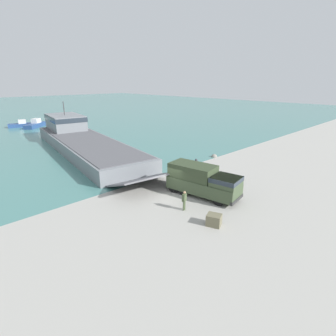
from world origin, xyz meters
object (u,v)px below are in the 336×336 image
Objects in this scene: landing_craft at (80,138)px; soldier_on_ramp at (184,199)px; moored_boat_c at (36,124)px; military_truck at (203,181)px; moored_boat_a at (21,125)px; mooring_bollard at (196,162)px; cargo_crate at (214,220)px.

landing_craft is 26.90m from soldier_on_ramp.
landing_craft reaches higher than moored_boat_c.
landing_craft is at bearing -23.36° from soldier_on_ramp.
military_truck is 54.75m from moored_boat_a.
military_truck reaches higher than mooring_bollard.
moored_boat_a is (-0.64, 54.74, -0.95)m from military_truck.
military_truck is 1.28× the size of moored_boat_a.
moored_boat_a is (2.83, 55.61, -0.45)m from soldier_on_ramp.
military_truck is at bearing -91.35° from soldier_on_ramp.
soldier_on_ramp is 0.27× the size of moored_boat_c.
mooring_bollard is (10.25, 7.43, -0.54)m from soldier_on_ramp.
cargo_crate is at bearing 161.49° from soldier_on_ramp.
military_truck is at bearing -135.97° from mooring_bollard.
soldier_on_ramp is at bearing -144.07° from mooring_bollard.
moored_boat_c is (1.77, 51.99, -0.86)m from military_truck.
cargo_crate is (-3.91, -29.88, -1.14)m from landing_craft.
moored_boat_a is at bearing 87.08° from cargo_crate.
mooring_bollard is 14.92m from cargo_crate.
cargo_crate is at bearing -169.92° from moored_boat_a.
soldier_on_ramp is 3.30m from cargo_crate.
moored_boat_c is 7.40× the size of mooring_bollard.
landing_craft reaches higher than military_truck.
landing_craft is 25.77m from military_truck.
landing_craft reaches higher than moored_boat_a.
moored_boat_c is (5.24, 52.85, -0.36)m from soldier_on_ramp.
moored_boat_a is at bearing -2.41° from moored_boat_c.
soldier_on_ramp reaches higher than moored_boat_a.
military_truck is 52.02m from moored_boat_c.
moored_boat_a is 48.75m from mooring_bollard.
soldier_on_ramp is 12.67m from mooring_bollard.
moored_boat_c reaches higher than mooring_bollard.
mooring_bollard is at bearing 124.13° from military_truck.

